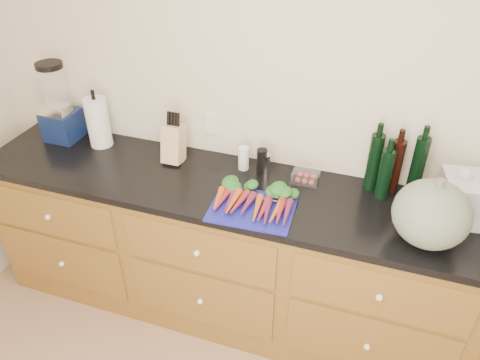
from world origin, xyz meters
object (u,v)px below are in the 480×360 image
(squash, at_px, (431,214))
(paper_towel, at_px, (98,122))
(cutting_board, at_px, (252,209))
(blender_appliance, at_px, (58,107))
(knife_block, at_px, (174,144))
(carrots, at_px, (255,200))
(tomato_box, at_px, (306,176))

(squash, xyz_separation_m, paper_towel, (-1.86, 0.28, -0.00))
(cutting_board, xyz_separation_m, blender_appliance, (-1.31, 0.32, 0.20))
(cutting_board, height_order, knife_block, knife_block)
(cutting_board, distance_m, carrots, 0.05)
(tomato_box, bearing_deg, cutting_board, -120.56)
(cutting_board, distance_m, tomato_box, 0.38)
(cutting_board, bearing_deg, squash, 2.65)
(cutting_board, relative_size, squash, 1.22)
(cutting_board, bearing_deg, carrots, 90.00)
(blender_appliance, relative_size, tomato_box, 3.47)
(knife_block, bearing_deg, cutting_board, -28.24)
(carrots, bearing_deg, tomato_box, 56.24)
(squash, height_order, blender_appliance, blender_appliance)
(cutting_board, height_order, carrots, carrots)
(carrots, relative_size, paper_towel, 1.34)
(squash, xyz_separation_m, tomato_box, (-0.61, 0.29, -0.12))
(paper_towel, bearing_deg, blender_appliance, -179.42)
(cutting_board, bearing_deg, paper_towel, 163.10)
(blender_appliance, relative_size, paper_towel, 1.62)
(carrots, bearing_deg, squash, -0.09)
(blender_appliance, bearing_deg, knife_block, -1.32)
(tomato_box, bearing_deg, blender_appliance, -179.52)
(cutting_board, xyz_separation_m, squash, (0.80, 0.04, 0.15))
(cutting_board, relative_size, knife_block, 1.89)
(knife_block, distance_m, tomato_box, 0.76)
(paper_towel, xyz_separation_m, tomato_box, (1.25, 0.01, -0.12))
(cutting_board, distance_m, paper_towel, 1.11)
(squash, bearing_deg, carrots, 179.91)
(carrots, distance_m, knife_block, 0.62)
(squash, height_order, tomato_box, squash)
(paper_towel, xyz_separation_m, knife_block, (0.49, -0.02, -0.04))
(cutting_board, relative_size, carrots, 1.03)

